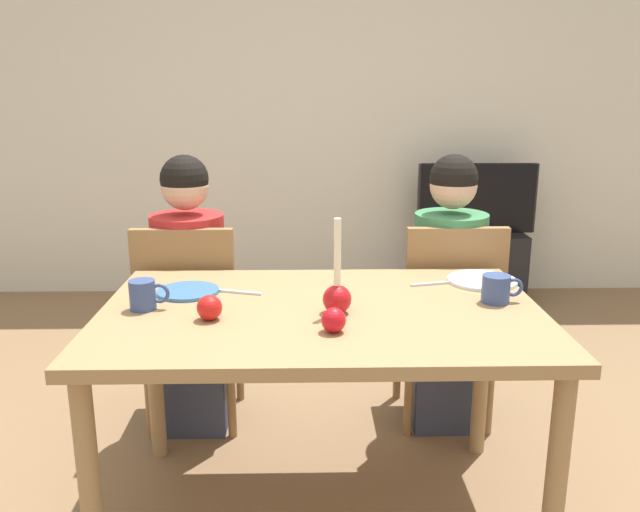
# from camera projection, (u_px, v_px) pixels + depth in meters

# --- Properties ---
(back_wall) EXTENTS (6.40, 0.10, 2.60)m
(back_wall) POSITION_uv_depth(u_px,v_px,m) (312.00, 106.00, 4.44)
(back_wall) COLOR beige
(back_wall) RESTS_ON ground
(dining_table) EXTENTS (1.40, 0.90, 0.75)m
(dining_table) POSITION_uv_depth(u_px,v_px,m) (321.00, 333.00, 2.09)
(dining_table) COLOR #99754C
(dining_table) RESTS_ON ground
(chair_left) EXTENTS (0.40, 0.40, 0.90)m
(chair_left) POSITION_uv_depth(u_px,v_px,m) (190.00, 315.00, 2.70)
(chair_left) COLOR olive
(chair_left) RESTS_ON ground
(chair_right) EXTENTS (0.40, 0.40, 0.90)m
(chair_right) POSITION_uv_depth(u_px,v_px,m) (448.00, 313.00, 2.73)
(chair_right) COLOR olive
(chair_right) RESTS_ON ground
(person_left_child) EXTENTS (0.30, 0.30, 1.17)m
(person_left_child) POSITION_uv_depth(u_px,v_px,m) (191.00, 300.00, 2.72)
(person_left_child) COLOR #33384C
(person_left_child) RESTS_ON ground
(person_right_child) EXTENTS (0.30, 0.30, 1.17)m
(person_right_child) POSITION_uv_depth(u_px,v_px,m) (448.00, 298.00, 2.74)
(person_right_child) COLOR #33384C
(person_right_child) RESTS_ON ground
(tv_stand) EXTENTS (0.64, 0.40, 0.48)m
(tv_stand) POSITION_uv_depth(u_px,v_px,m) (473.00, 266.00, 4.44)
(tv_stand) COLOR black
(tv_stand) RESTS_ON ground
(tv) EXTENTS (0.79, 0.05, 0.46)m
(tv) POSITION_uv_depth(u_px,v_px,m) (477.00, 198.00, 4.33)
(tv) COLOR black
(tv) RESTS_ON tv_stand
(candle_centerpiece) EXTENTS (0.09, 0.09, 0.30)m
(candle_centerpiece) POSITION_uv_depth(u_px,v_px,m) (337.00, 294.00, 2.01)
(candle_centerpiece) COLOR red
(candle_centerpiece) RESTS_ON dining_table
(plate_left) EXTENTS (0.21, 0.21, 0.01)m
(plate_left) POSITION_uv_depth(u_px,v_px,m) (188.00, 291.00, 2.22)
(plate_left) COLOR teal
(plate_left) RESTS_ON dining_table
(plate_right) EXTENTS (0.25, 0.25, 0.01)m
(plate_right) POSITION_uv_depth(u_px,v_px,m) (482.00, 280.00, 2.34)
(plate_right) COLOR silver
(plate_right) RESTS_ON dining_table
(mug_left) EXTENTS (0.13, 0.08, 0.09)m
(mug_left) POSITION_uv_depth(u_px,v_px,m) (144.00, 295.00, 2.05)
(mug_left) COLOR #33477F
(mug_left) RESTS_ON dining_table
(mug_right) EXTENTS (0.13, 0.09, 0.09)m
(mug_right) POSITION_uv_depth(u_px,v_px,m) (497.00, 289.00, 2.12)
(mug_right) COLOR #33477F
(mug_right) RESTS_ON dining_table
(fork_left) EXTENTS (0.18, 0.07, 0.01)m
(fork_left) POSITION_uv_depth(u_px,v_px,m) (237.00, 292.00, 2.22)
(fork_left) COLOR silver
(fork_left) RESTS_ON dining_table
(fork_right) EXTENTS (0.18, 0.05, 0.01)m
(fork_right) POSITION_uv_depth(u_px,v_px,m) (435.00, 283.00, 2.32)
(fork_right) COLOR silver
(fork_right) RESTS_ON dining_table
(apple_near_candle) EXTENTS (0.08, 0.08, 0.08)m
(apple_near_candle) POSITION_uv_depth(u_px,v_px,m) (209.00, 308.00, 1.96)
(apple_near_candle) COLOR red
(apple_near_candle) RESTS_ON dining_table
(apple_by_left_plate) EXTENTS (0.07, 0.07, 0.07)m
(apple_by_left_plate) POSITION_uv_depth(u_px,v_px,m) (334.00, 320.00, 1.86)
(apple_by_left_plate) COLOR red
(apple_by_left_plate) RESTS_ON dining_table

